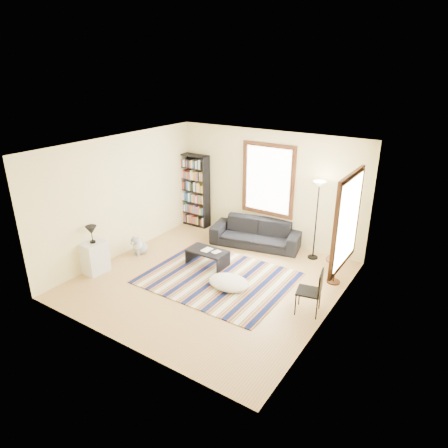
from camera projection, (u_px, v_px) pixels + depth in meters
The scene contains 21 objects.
floor at pixel (211, 282), 8.45m from camera, with size 5.00×5.00×0.10m, color tan.
ceiling at pixel (209, 145), 7.37m from camera, with size 5.00×5.00×0.10m, color white.
wall_back at pixel (269, 187), 9.89m from camera, with size 5.00×0.10×2.80m, color beige.
wall_front at pixel (112, 270), 5.93m from camera, with size 5.00×0.10×2.80m, color beige.
wall_left at pixel (120, 196), 9.20m from camera, with size 0.10×5.00×2.80m, color beige.
wall_right at pixel (336, 248), 6.61m from camera, with size 0.10×5.00×2.80m, color beige.
window_back at pixel (268, 180), 9.75m from camera, with size 1.20×0.06×1.60m, color white.
window_right at pixel (347, 221), 7.20m from camera, with size 0.06×1.20×1.60m, color white.
rug at pixel (218, 278), 8.48m from camera, with size 2.97×2.38×0.02m, color #0C1740.
sofa at pixel (256, 233), 9.93m from camera, with size 0.86×2.20×0.64m, color black.
bookshelf at pixel (194, 190), 10.97m from camera, with size 0.90×0.30×2.00m, color black.
coffee_table at pixel (208, 258), 8.99m from camera, with size 0.90×0.50×0.36m, color black.
book_a at pixel (204, 249), 8.97m from camera, with size 0.18×0.25×0.02m, color beige.
book_b at pixel (214, 251), 8.88m from camera, with size 0.14×0.19×0.01m, color beige.
floor_cushion at pixel (229, 282), 8.11m from camera, with size 0.88×0.66×0.22m, color silver.
floor_lamp at pixel (316, 221), 9.03m from camera, with size 0.30×0.30×1.86m, color black, non-canonical shape.
side_table at pixel (335, 271), 8.23m from camera, with size 0.40×0.40×0.54m, color #442111.
folding_chair at pixel (309, 292), 7.18m from camera, with size 0.42×0.40×0.86m, color black.
white_cabinet at pixel (95, 257), 8.62m from camera, with size 0.38×0.50×0.70m, color silver.
table_lamp at pixel (92, 234), 8.42m from camera, with size 0.24×0.24×0.38m, color black, non-canonical shape.
dog at pixel (140, 244), 9.49m from camera, with size 0.35×0.49×0.49m, color #ABABAB, non-canonical shape.
Camera 1 is at (4.27, -6.02, 4.25)m, focal length 32.00 mm.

